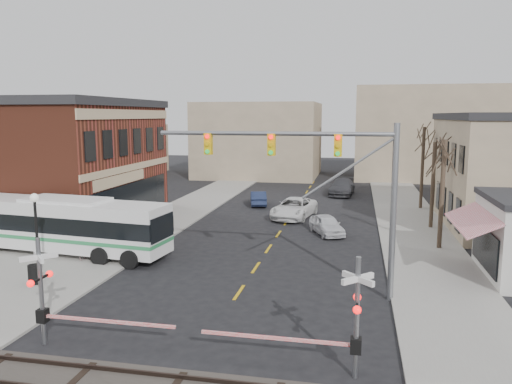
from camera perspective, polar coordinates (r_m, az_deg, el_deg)
ground at (r=22.31m, az=-3.18°, el=-13.14°), size 160.00×160.00×0.00m
sidewalk_west at (r=43.46m, az=-8.65°, el=-2.31°), size 5.00×60.00×0.12m
sidewalk_east at (r=41.08m, az=17.14°, el=-3.24°), size 5.00×60.00×0.12m
tree_east_a at (r=32.80m, az=20.48°, el=-0.26°), size 0.28×0.28×6.75m
tree_east_b at (r=38.75m, az=19.55°, el=0.76°), size 0.28×0.28×6.30m
tree_east_c at (r=46.60m, az=18.48°, el=2.63°), size 0.28×0.28×7.20m
transit_bus at (r=31.95m, az=-20.78°, el=-3.51°), size 12.97×4.17×3.28m
traffic_signal_mast at (r=22.66m, az=8.11°, el=2.26°), size 10.96×0.30×8.00m
rr_crossing_west at (r=19.73m, az=-22.30°, el=-10.69°), size 5.60×1.36×4.00m
rr_crossing_east at (r=16.48m, az=9.90°, el=-14.03°), size 5.60×1.36×4.00m
street_lamp at (r=27.57m, az=-23.88°, el=-2.68°), size 0.44×0.44×4.32m
trash_bin at (r=27.10m, az=-24.00°, el=-8.58°), size 0.60×0.60×0.95m
car_a at (r=35.59m, az=8.09°, el=-3.72°), size 3.07×4.35×1.37m
car_b at (r=46.62m, az=0.26°, el=-0.70°), size 2.32×4.25×1.33m
car_c at (r=40.91m, az=4.37°, el=-1.85°), size 3.68×6.22×1.62m
car_d at (r=53.42m, az=9.79°, el=0.57°), size 2.80×5.95×1.68m
pedestrian_near at (r=30.36m, az=-19.25°, el=-5.80°), size 0.57×0.70×1.66m
pedestrian_far at (r=32.61m, az=-18.72°, el=-4.77°), size 0.99×1.02×1.66m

